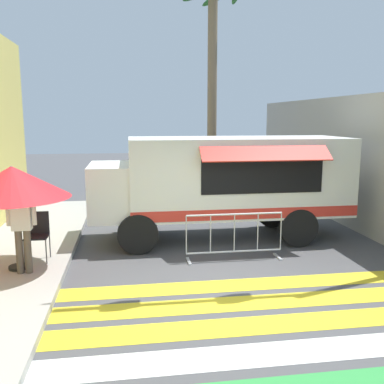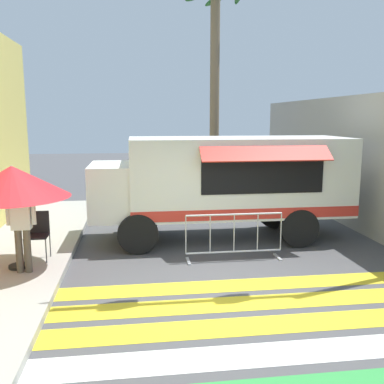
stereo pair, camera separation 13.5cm
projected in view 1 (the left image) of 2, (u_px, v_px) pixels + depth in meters
ground_plane at (238, 289)px, 7.54m from camera, size 60.00×60.00×0.00m
concrete_wall_right at (370, 166)px, 10.76m from camera, size 0.20×16.00×3.57m
crosswalk_painted at (262, 325)px, 6.22m from camera, size 6.40×3.60×0.01m
food_truck at (219, 179)px, 10.42m from camera, size 6.20×2.47×2.51m
traffic_signal_pole at (351, 20)px, 7.26m from camera, size 4.36×0.29×6.53m
patio_umbrella at (12, 182)px, 7.87m from camera, size 2.10×2.10×1.97m
folding_chair at (37, 231)px, 8.59m from camera, size 0.44×0.44×0.97m
vendor_person at (22, 220)px, 7.77m from camera, size 0.53×0.23×1.75m
barricade_front at (234, 237)px, 9.01m from camera, size 2.07×0.44×1.01m
palm_tree at (212, 44)px, 14.22m from camera, size 2.31×2.42×7.62m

